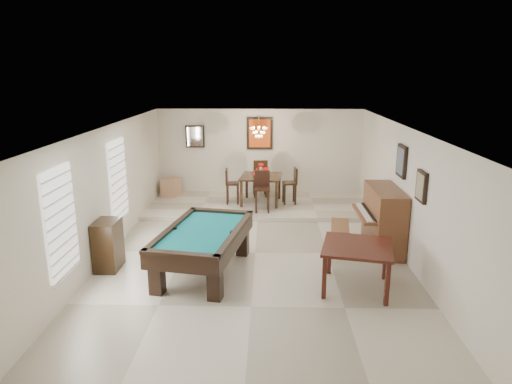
{
  "coord_description": "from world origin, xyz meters",
  "views": [
    {
      "loc": [
        0.26,
        -8.85,
        3.67
      ],
      "look_at": [
        0.0,
        0.6,
        1.15
      ],
      "focal_mm": 32.0,
      "sensor_mm": 36.0,
      "label": 1
    }
  ],
  "objects_px": {
    "dining_chair_north": "(260,178)",
    "piano_bench": "(340,237)",
    "dining_chair_south": "(262,192)",
    "upright_piano": "(376,219)",
    "dining_chair_east": "(289,186)",
    "pool_table": "(204,252)",
    "dining_table": "(261,187)",
    "apothecary_chest": "(108,245)",
    "flower_vase": "(261,167)",
    "chandelier": "(259,128)",
    "corner_bench": "(171,187)",
    "dining_chair_west": "(233,186)"
  },
  "relations": [
    {
      "from": "apothecary_chest",
      "to": "chandelier",
      "type": "xyz_separation_m",
      "value": [
        2.77,
        4.05,
        1.72
      ]
    },
    {
      "from": "piano_bench",
      "to": "dining_chair_west",
      "type": "xyz_separation_m",
      "value": [
        -2.5,
        2.97,
        0.34
      ]
    },
    {
      "from": "dining_chair_north",
      "to": "dining_chair_east",
      "type": "relative_size",
      "value": 1.1
    },
    {
      "from": "upright_piano",
      "to": "dining_chair_south",
      "type": "relative_size",
      "value": 1.5
    },
    {
      "from": "pool_table",
      "to": "flower_vase",
      "type": "bearing_deg",
      "value": 87.22
    },
    {
      "from": "upright_piano",
      "to": "piano_bench",
      "type": "distance_m",
      "value": 0.85
    },
    {
      "from": "dining_chair_west",
      "to": "chandelier",
      "type": "relative_size",
      "value": 1.6
    },
    {
      "from": "piano_bench",
      "to": "dining_table",
      "type": "relative_size",
      "value": 0.88
    },
    {
      "from": "chandelier",
      "to": "apothecary_chest",
      "type": "bearing_deg",
      "value": -124.38
    },
    {
      "from": "dining_chair_south",
      "to": "dining_chair_east",
      "type": "bearing_deg",
      "value": 44.15
    },
    {
      "from": "dining_chair_north",
      "to": "dining_chair_east",
      "type": "bearing_deg",
      "value": 132.2
    },
    {
      "from": "dining_table",
      "to": "chandelier",
      "type": "xyz_separation_m",
      "value": [
        -0.06,
        -0.11,
        1.63
      ]
    },
    {
      "from": "dining_chair_south",
      "to": "chandelier",
      "type": "relative_size",
      "value": 1.76
    },
    {
      "from": "dining_chair_south",
      "to": "dining_chair_east",
      "type": "distance_m",
      "value": 1.07
    },
    {
      "from": "piano_bench",
      "to": "dining_chair_south",
      "type": "bearing_deg",
      "value": 127.25
    },
    {
      "from": "piano_bench",
      "to": "pool_table",
      "type": "bearing_deg",
      "value": -154.93
    },
    {
      "from": "flower_vase",
      "to": "dining_chair_north",
      "type": "xyz_separation_m",
      "value": [
        -0.04,
        0.72,
        -0.46
      ]
    },
    {
      "from": "dining_chair_south",
      "to": "corner_bench",
      "type": "distance_m",
      "value": 3.12
    },
    {
      "from": "dining_chair_north",
      "to": "piano_bench",
      "type": "bearing_deg",
      "value": 109.57
    },
    {
      "from": "upright_piano",
      "to": "dining_table",
      "type": "bearing_deg",
      "value": 129.63
    },
    {
      "from": "corner_bench",
      "to": "pool_table",
      "type": "bearing_deg",
      "value": -71.66
    },
    {
      "from": "chandelier",
      "to": "upright_piano",
      "type": "bearing_deg",
      "value": -48.66
    },
    {
      "from": "dining_chair_south",
      "to": "dining_table",
      "type": "bearing_deg",
      "value": 90.99
    },
    {
      "from": "piano_bench",
      "to": "dining_chair_west",
      "type": "height_order",
      "value": "dining_chair_west"
    },
    {
      "from": "apothecary_chest",
      "to": "dining_chair_south",
      "type": "relative_size",
      "value": 0.9
    },
    {
      "from": "dining_table",
      "to": "flower_vase",
      "type": "height_order",
      "value": "flower_vase"
    },
    {
      "from": "piano_bench",
      "to": "dining_chair_north",
      "type": "relative_size",
      "value": 0.87
    },
    {
      "from": "pool_table",
      "to": "dining_chair_west",
      "type": "height_order",
      "value": "dining_chair_west"
    },
    {
      "from": "dining_table",
      "to": "dining_chair_north",
      "type": "xyz_separation_m",
      "value": [
        -0.04,
        0.72,
        0.1
      ]
    },
    {
      "from": "pool_table",
      "to": "apothecary_chest",
      "type": "relative_size",
      "value": 2.58
    },
    {
      "from": "dining_table",
      "to": "chandelier",
      "type": "height_order",
      "value": "chandelier"
    },
    {
      "from": "dining_chair_south",
      "to": "dining_chair_north",
      "type": "height_order",
      "value": "dining_chair_north"
    },
    {
      "from": "corner_bench",
      "to": "chandelier",
      "type": "relative_size",
      "value": 0.92
    },
    {
      "from": "upright_piano",
      "to": "apothecary_chest",
      "type": "bearing_deg",
      "value": -167.63
    },
    {
      "from": "piano_bench",
      "to": "corner_bench",
      "type": "bearing_deg",
      "value": 139.45
    },
    {
      "from": "upright_piano",
      "to": "dining_chair_east",
      "type": "distance_m",
      "value": 3.42
    },
    {
      "from": "dining_table",
      "to": "chandelier",
      "type": "distance_m",
      "value": 1.64
    },
    {
      "from": "apothecary_chest",
      "to": "flower_vase",
      "type": "height_order",
      "value": "flower_vase"
    },
    {
      "from": "dining_table",
      "to": "corner_bench",
      "type": "height_order",
      "value": "dining_table"
    },
    {
      "from": "piano_bench",
      "to": "upright_piano",
      "type": "bearing_deg",
      "value": 1.13
    },
    {
      "from": "dining_chair_east",
      "to": "upright_piano",
      "type": "bearing_deg",
      "value": 23.37
    },
    {
      "from": "dining_chair_north",
      "to": "apothecary_chest",
      "type": "bearing_deg",
      "value": 54.39
    },
    {
      "from": "dining_table",
      "to": "dining_chair_east",
      "type": "bearing_deg",
      "value": -1.6
    },
    {
      "from": "upright_piano",
      "to": "dining_table",
      "type": "height_order",
      "value": "upright_piano"
    },
    {
      "from": "apothecary_chest",
      "to": "dining_chair_north",
      "type": "xyz_separation_m",
      "value": [
        2.79,
        4.87,
        0.19
      ]
    },
    {
      "from": "pool_table",
      "to": "upright_piano",
      "type": "xyz_separation_m",
      "value": [
        3.47,
        1.29,
        0.25
      ]
    },
    {
      "from": "flower_vase",
      "to": "dining_chair_west",
      "type": "bearing_deg",
      "value": -177.5
    },
    {
      "from": "dining_chair_south",
      "to": "chandelier",
      "type": "height_order",
      "value": "chandelier"
    },
    {
      "from": "dining_chair_north",
      "to": "pool_table",
      "type": "bearing_deg",
      "value": 73.4
    },
    {
      "from": "pool_table",
      "to": "upright_piano",
      "type": "height_order",
      "value": "upright_piano"
    }
  ]
}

